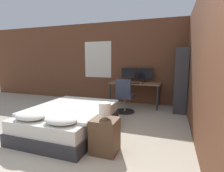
% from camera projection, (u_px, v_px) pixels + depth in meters
% --- Properties ---
extents(wall_back, '(12.00, 0.08, 2.70)m').
position_uv_depth(wall_back, '(130.00, 63.00, 5.81)').
color(wall_back, brown).
rests_on(wall_back, ground_plane).
extents(wall_side_right, '(0.06, 12.00, 2.70)m').
position_uv_depth(wall_side_right, '(202.00, 65.00, 2.78)').
color(wall_side_right, brown).
rests_on(wall_side_right, ground_plane).
extents(bed, '(1.48, 1.98, 0.57)m').
position_uv_depth(bed, '(70.00, 119.00, 3.54)').
color(bed, '#2D2D33').
rests_on(bed, ground_plane).
extents(nightstand, '(0.40, 0.37, 0.54)m').
position_uv_depth(nightstand, '(105.00, 136.00, 2.71)').
color(nightstand, brown).
rests_on(nightstand, ground_plane).
extents(bedside_lamp, '(0.18, 0.18, 0.26)m').
position_uv_depth(bedside_lamp, '(105.00, 109.00, 2.65)').
color(bedside_lamp, gray).
rests_on(bedside_lamp, nightstand).
extents(desk, '(1.53, 0.69, 0.74)m').
position_uv_depth(desk, '(135.00, 85.00, 5.43)').
color(desk, '#846042').
rests_on(desk, ground_plane).
extents(monitor_left, '(0.50, 0.16, 0.44)m').
position_uv_depth(monitor_left, '(129.00, 74.00, 5.70)').
color(monitor_left, black).
rests_on(monitor_left, desk).
extents(monitor_right, '(0.50, 0.16, 0.44)m').
position_uv_depth(monitor_right, '(145.00, 74.00, 5.53)').
color(monitor_right, black).
rests_on(monitor_right, desk).
extents(keyboard, '(0.36, 0.13, 0.02)m').
position_uv_depth(keyboard, '(133.00, 83.00, 5.20)').
color(keyboard, black).
rests_on(keyboard, desk).
extents(computer_mouse, '(0.07, 0.05, 0.04)m').
position_uv_depth(computer_mouse, '(143.00, 83.00, 5.11)').
color(computer_mouse, black).
rests_on(computer_mouse, desk).
extents(office_chair, '(0.52, 0.52, 0.94)m').
position_uv_depth(office_chair, '(124.00, 99.00, 4.75)').
color(office_chair, black).
rests_on(office_chair, ground_plane).
extents(bookshelf, '(0.33, 0.72, 1.76)m').
position_uv_depth(bookshelf, '(181.00, 76.00, 4.76)').
color(bookshelf, '#333338').
rests_on(bookshelf, ground_plane).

